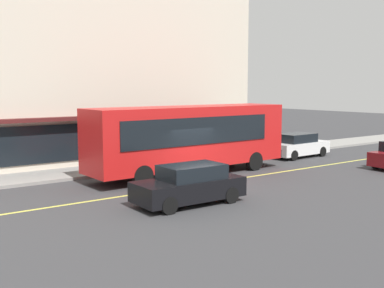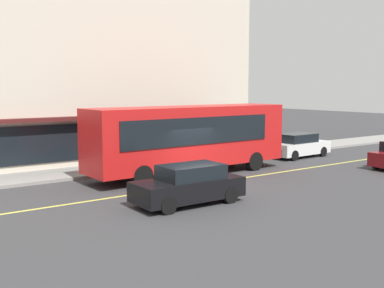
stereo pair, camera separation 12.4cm
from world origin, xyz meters
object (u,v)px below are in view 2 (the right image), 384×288
at_px(bus, 190,136).
at_px(car_white, 298,146).
at_px(pedestrian_near_storefront, 128,148).
at_px(traffic_light, 201,120).
at_px(car_black, 189,185).

distance_m(bus, car_white, 9.24).
bearing_deg(pedestrian_near_storefront, traffic_light, -6.00).
bearing_deg(bus, car_black, -126.25).
bearing_deg(car_black, traffic_light, 50.39).
relative_size(traffic_light, car_black, 0.74).
distance_m(car_black, pedestrian_near_storefront, 8.32).
xyz_separation_m(car_black, car_white, (12.73, 5.79, 0.00)).
xyz_separation_m(car_white, pedestrian_near_storefront, (-11.00, 2.34, 0.43)).
relative_size(bus, car_black, 2.58).
xyz_separation_m(bus, car_white, (9.11, 0.85, -1.24)).
height_order(car_black, pedestrian_near_storefront, pedestrian_near_storefront).
distance_m(bus, car_black, 6.25).
distance_m(car_white, pedestrian_near_storefront, 11.25).
bearing_deg(traffic_light, car_black, -129.61).
relative_size(bus, car_white, 2.56).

